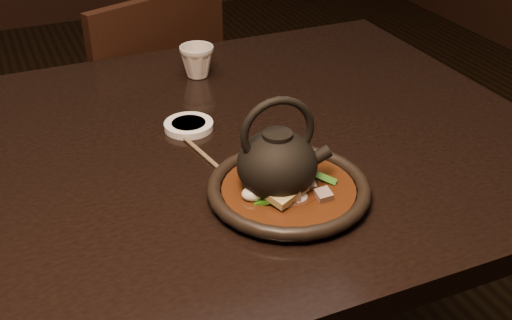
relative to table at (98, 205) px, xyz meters
name	(u,v)px	position (x,y,z in m)	size (l,w,h in m)	color
table	(98,205)	(0.00, 0.00, 0.00)	(1.60, 0.90, 0.75)	black
chair	(142,126)	(0.23, 0.63, -0.21)	(0.52, 0.52, 0.85)	black
plate	(289,190)	(0.26, -0.21, 0.09)	(0.25, 0.25, 0.03)	black
stirfry	(288,190)	(0.25, -0.21, 0.09)	(0.15, 0.11, 0.05)	#3B1A0A
soy_dish	(189,126)	(0.19, 0.06, 0.08)	(0.09, 0.09, 0.01)	white
tea_cup	(197,60)	(0.28, 0.28, 0.11)	(0.07, 0.07, 0.07)	beige
chopsticks	(211,161)	(0.18, -0.07, 0.08)	(0.05, 0.25, 0.01)	tan
teapot	(278,161)	(0.24, -0.20, 0.14)	(0.15, 0.12, 0.16)	black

